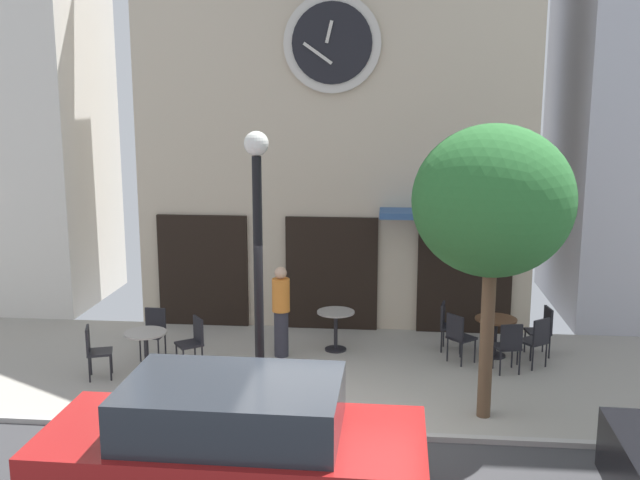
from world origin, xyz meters
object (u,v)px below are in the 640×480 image
street_lamp (258,270)px  cafe_chair_mid_row (542,327)px  cafe_chair_by_entrance (459,334)px  cafe_chair_outer (448,323)px  cafe_table_center_left (496,329)px  cafe_chair_curbside (536,338)px  cafe_chair_left_end (193,339)px  cafe_chair_right_end (94,348)px  parked_car_red (233,448)px  street_tree (493,202)px  pedestrian_orange (281,310)px  cafe_chair_near_tree (154,329)px  cafe_chair_corner (509,344)px  cafe_table_leftmost (336,323)px  cafe_table_rightmost (146,344)px

street_lamp → cafe_chair_mid_row: street_lamp is taller
cafe_chair_by_entrance → cafe_chair_outer: size_ratio=1.00×
cafe_table_center_left → cafe_chair_curbside: cafe_chair_curbside is taller
cafe_chair_left_end → cafe_chair_right_end: same height
cafe_chair_by_entrance → cafe_chair_mid_row: size_ratio=1.00×
cafe_table_center_left → cafe_chair_outer: (-0.84, 0.26, 0.00)m
cafe_chair_left_end → cafe_chair_right_end: bearing=-157.7°
cafe_chair_by_entrance → cafe_chair_left_end: same height
cafe_chair_by_entrance → parked_car_red: 5.83m
cafe_chair_curbside → street_tree: bearing=-118.4°
cafe_chair_curbside → street_lamp: bearing=-155.9°
cafe_chair_outer → pedestrian_orange: pedestrian_orange is taller
street_tree → cafe_chair_curbside: (1.14, 2.11, -2.67)m
cafe_table_center_left → parked_car_red: bearing=-123.8°
cafe_chair_near_tree → cafe_chair_mid_row: (7.01, 0.79, 0.00)m
cafe_table_center_left → cafe_chair_corner: (0.11, -0.84, 0.00)m
cafe_table_center_left → cafe_chair_mid_row: (0.86, 0.14, 0.00)m
street_lamp → cafe_chair_outer: (3.04, 2.78, -1.59)m
cafe_chair_mid_row → pedestrian_orange: pedestrian_orange is taller
cafe_table_leftmost → cafe_chair_mid_row: 3.77m
cafe_table_leftmost → cafe_chair_corner: bearing=-16.5°
cafe_chair_outer → cafe_chair_near_tree: bearing=-170.3°
cafe_chair_mid_row → cafe_chair_curbside: bearing=-109.5°
cafe_chair_corner → cafe_chair_mid_row: 1.24m
cafe_table_center_left → cafe_chair_near_tree: cafe_chair_near_tree is taller
cafe_chair_curbside → parked_car_red: parked_car_red is taller
cafe_chair_curbside → pedestrian_orange: 4.51m
street_lamp → cafe_chair_near_tree: size_ratio=4.63×
cafe_chair_near_tree → cafe_chair_by_entrance: size_ratio=1.00×
cafe_table_leftmost → cafe_chair_right_end: size_ratio=0.84×
cafe_chair_corner → cafe_chair_left_end: 5.41m
cafe_table_center_left → cafe_chair_corner: cafe_chair_corner is taller
cafe_chair_by_entrance → pedestrian_orange: pedestrian_orange is taller
cafe_table_center_left → cafe_chair_corner: 0.85m
cafe_table_center_left → cafe_chair_mid_row: cafe_chair_mid_row is taller
cafe_chair_curbside → cafe_table_center_left: bearing=141.6°
cafe_chair_by_entrance → cafe_chair_curbside: bearing=-3.6°
cafe_chair_by_entrance → cafe_chair_left_end: bearing=-171.5°
cafe_chair_curbside → parked_car_red: 6.54m
street_lamp → cafe_table_rightmost: size_ratio=5.47×
street_lamp → cafe_chair_right_end: street_lamp is taller
street_lamp → cafe_chair_outer: bearing=42.4°
cafe_table_rightmost → street_tree: bearing=-11.4°
cafe_chair_corner → parked_car_red: size_ratio=0.21×
cafe_table_center_left → cafe_chair_right_end: 7.03m
cafe_chair_left_end → cafe_chair_right_end: 1.64m
cafe_table_rightmost → cafe_chair_outer: size_ratio=0.85×
street_lamp → cafe_chair_near_tree: street_lamp is taller
cafe_table_center_left → cafe_chair_left_end: 5.41m
cafe_chair_outer → cafe_table_center_left: bearing=-17.2°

